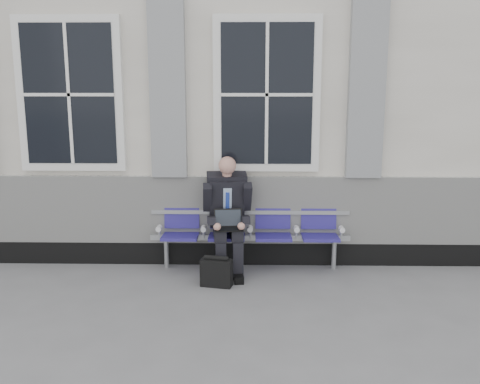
{
  "coord_description": "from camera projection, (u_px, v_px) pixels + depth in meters",
  "views": [
    {
      "loc": [
        0.15,
        -5.4,
        2.4
      ],
      "look_at": [
        0.02,
        0.9,
        1.11
      ],
      "focal_mm": 40.0,
      "sensor_mm": 36.0,
      "label": 1
    }
  ],
  "objects": [
    {
      "name": "ground",
      "position": [
        236.0,
        309.0,
        5.78
      ],
      "size": [
        70.0,
        70.0,
        0.0
      ],
      "primitive_type": "plane",
      "color": "slate",
      "rests_on": "ground"
    },
    {
      "name": "station_building",
      "position": [
        241.0,
        94.0,
        8.73
      ],
      "size": [
        14.4,
        4.4,
        4.49
      ],
      "color": "silver",
      "rests_on": "ground"
    },
    {
      "name": "bench",
      "position": [
        250.0,
        227.0,
        6.96
      ],
      "size": [
        2.6,
        0.47,
        0.91
      ],
      "color": "#9EA0A3",
      "rests_on": "ground"
    },
    {
      "name": "businessman",
      "position": [
        227.0,
        211.0,
        6.78
      ],
      "size": [
        0.64,
        0.86,
        1.5
      ],
      "color": "black",
      "rests_on": "ground"
    },
    {
      "name": "briefcase",
      "position": [
        216.0,
        272.0,
        6.39
      ],
      "size": [
        0.39,
        0.23,
        0.38
      ],
      "color": "black",
      "rests_on": "ground"
    }
  ]
}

